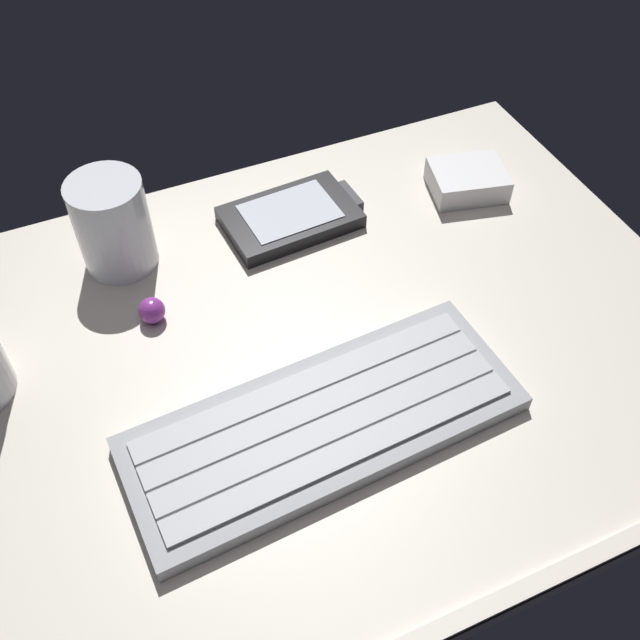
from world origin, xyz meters
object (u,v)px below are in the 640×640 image
keyboard (324,423)px  charger_block (467,180)px  juice_cup (114,227)px  trackball_mouse (152,310)px  handheld_device (292,217)px

keyboard → charger_block: 30.71cm
juice_cup → trackball_mouse: (0.67, -7.91, -2.81)cm
keyboard → handheld_device: (6.46, 21.88, -0.08)cm
keyboard → juice_cup: juice_cup is taller
handheld_device → trackball_mouse: bearing=-156.7°
charger_block → handheld_device: bearing=171.8°
juice_cup → trackball_mouse: size_ratio=3.86×
handheld_device → charger_block: bearing=-8.2°
charger_block → trackball_mouse: size_ratio=3.18×
handheld_device → juice_cup: (-15.71, 1.43, 3.18)cm
trackball_mouse → handheld_device: bearing=23.3°
keyboard → juice_cup: 25.27cm
handheld_device → charger_block: 17.54cm
handheld_device → juice_cup: size_ratio=1.55×
charger_block → trackball_mouse: charger_block is taller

